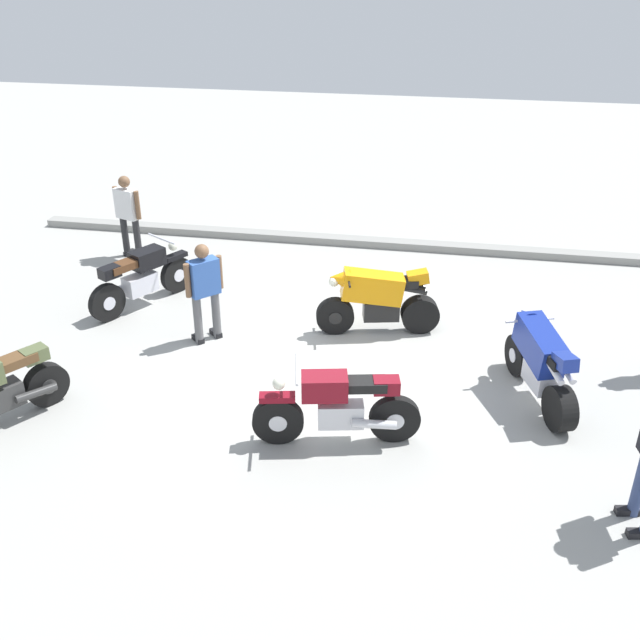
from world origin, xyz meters
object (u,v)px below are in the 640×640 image
Objects in this scene: motorcycle_blue_sportbike at (540,361)px; motorcycle_orange_sportbike at (378,299)px; motorcycle_black_cruiser at (141,277)px; motorcycle_maroon_cruiser at (338,407)px; person_in_blue_shirt at (205,288)px; person_in_white_shirt at (128,212)px.

motorcycle_blue_sportbike and motorcycle_orange_sportbike have the same top height.
motorcycle_blue_sportbike is 1.03× the size of motorcycle_black_cruiser.
motorcycle_blue_sportbike reaches higher than motorcycle_maroon_cruiser.
person_in_blue_shirt is (-2.38, 2.20, 0.39)m from motorcycle_maroon_cruiser.
motorcycle_maroon_cruiser is 1.12× the size of motorcycle_black_cruiser.
motorcycle_blue_sportbike is at bearing -95.76° from person_in_white_shirt.
motorcycle_maroon_cruiser is (-0.18, -2.91, -0.07)m from motorcycle_orange_sportbike.
motorcycle_black_cruiser is at bearing 55.45° from motorcycle_blue_sportbike.
person_in_white_shirt reaches higher than motorcycle_orange_sportbike.
motorcycle_blue_sportbike is 6.60m from motorcycle_black_cruiser.
motorcycle_black_cruiser is 1.15× the size of person_in_blue_shirt.
person_in_blue_shirt is 0.98× the size of person_in_white_shirt.
person_in_white_shirt is at bearing 44.22° from motorcycle_blue_sportbike.
person_in_blue_shirt reaches higher than motorcycle_black_cruiser.
motorcycle_maroon_cruiser is at bearing -115.66° from person_in_white_shirt.
motorcycle_blue_sportbike is at bearing -74.40° from motorcycle_black_cruiser.
motorcycle_blue_sportbike is 2.90m from motorcycle_maroon_cruiser.
motorcycle_maroon_cruiser and motorcycle_black_cruiser have the same top height.
motorcycle_maroon_cruiser is 7.05m from person_in_white_shirt.
person_in_white_shirt reaches higher than motorcycle_black_cruiser.
person_in_blue_shirt is at bearing -118.90° from person_in_white_shirt.
person_in_white_shirt is (-2.46, 2.91, 0.02)m from person_in_blue_shirt.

